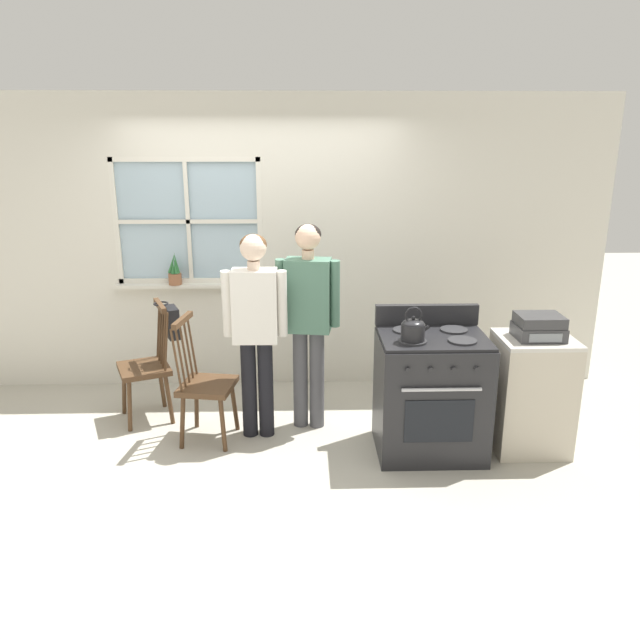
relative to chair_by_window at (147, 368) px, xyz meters
name	(u,v)px	position (x,y,z in m)	size (l,w,h in m)	color
ground_plane	(258,450)	(0.96, -0.60, -0.46)	(16.00, 16.00, 0.00)	#B2AD9E
wall_back	(268,247)	(1.00, 0.80, 0.87)	(6.40, 0.16, 2.70)	silver
chair_by_window	(147,368)	(0.00, 0.00, 0.00)	(0.53, 0.54, 1.01)	#4C331E
chair_near_wall	(205,385)	(0.54, -0.39, 0.00)	(0.46, 0.48, 1.01)	#4C331E
person_elderly_left	(255,319)	(0.95, -0.33, 0.52)	(0.50, 0.22, 1.63)	black
person_teen_center	(308,309)	(1.36, -0.18, 0.55)	(0.52, 0.26, 1.69)	#4C4C51
stove	(430,393)	(2.27, -0.62, 0.01)	(0.80, 0.68, 1.08)	#232326
kettle	(413,329)	(2.10, -0.75, 0.57)	(0.21, 0.17, 0.25)	black
potted_plant	(175,274)	(0.14, 0.71, 0.65)	(0.12, 0.12, 0.30)	#935B3D
handbag	(172,321)	(0.22, 0.09, 0.38)	(0.24, 0.24, 0.31)	black
side_counter	(531,393)	(3.05, -0.60, -0.01)	(0.55, 0.50, 0.90)	beige
stereo	(539,327)	(3.05, -0.62, 0.53)	(0.34, 0.29, 0.18)	#38383A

